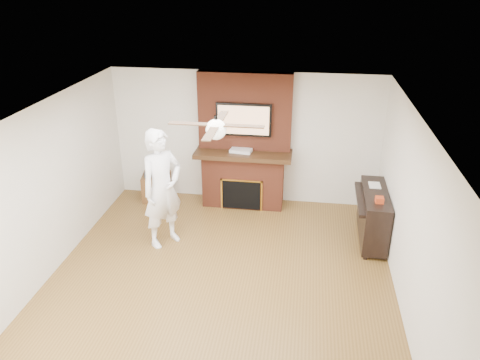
# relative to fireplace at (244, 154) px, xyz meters

# --- Properties ---
(room_shell) EXTENTS (5.36, 5.86, 2.86)m
(room_shell) POSITION_rel_fireplace_xyz_m (0.00, -2.55, 0.25)
(room_shell) COLOR brown
(room_shell) RESTS_ON ground
(fireplace) EXTENTS (1.78, 0.64, 2.50)m
(fireplace) POSITION_rel_fireplace_xyz_m (0.00, 0.00, 0.00)
(fireplace) COLOR brown
(fireplace) RESTS_ON ground
(tv) EXTENTS (1.00, 0.08, 0.60)m
(tv) POSITION_rel_fireplace_xyz_m (0.00, -0.05, 0.68)
(tv) COLOR black
(tv) RESTS_ON fireplace
(ceiling_fan) EXTENTS (1.21, 1.21, 0.31)m
(ceiling_fan) POSITION_rel_fireplace_xyz_m (-0.00, -2.55, 1.34)
(ceiling_fan) COLOR black
(ceiling_fan) RESTS_ON room_shell
(person) EXTENTS (0.82, 0.86, 1.96)m
(person) POSITION_rel_fireplace_xyz_m (-1.08, -1.62, -0.02)
(person) COLOR white
(person) RESTS_ON ground
(side_table) EXTENTS (0.60, 0.60, 0.60)m
(side_table) POSITION_rel_fireplace_xyz_m (-1.71, -0.07, -0.72)
(side_table) COLOR #543318
(side_table) RESTS_ON ground
(piano) EXTENTS (0.52, 1.34, 0.96)m
(piano) POSITION_rel_fireplace_xyz_m (2.29, -1.03, -0.53)
(piano) COLOR black
(piano) RESTS_ON ground
(cable_box) EXTENTS (0.41, 0.27, 0.06)m
(cable_box) POSITION_rel_fireplace_xyz_m (-0.04, -0.10, 0.11)
(cable_box) COLOR silver
(cable_box) RESTS_ON fireplace
(candle_orange) EXTENTS (0.06, 0.06, 0.12)m
(candle_orange) POSITION_rel_fireplace_xyz_m (-0.23, -0.25, -0.93)
(candle_orange) COLOR #F7A41D
(candle_orange) RESTS_ON ground
(candle_green) EXTENTS (0.07, 0.07, 0.09)m
(candle_green) POSITION_rel_fireplace_xyz_m (-0.08, -0.20, -0.95)
(candle_green) COLOR #368739
(candle_green) RESTS_ON ground
(candle_cream) EXTENTS (0.08, 0.08, 0.10)m
(candle_cream) POSITION_rel_fireplace_xyz_m (0.09, -0.23, -0.95)
(candle_cream) COLOR beige
(candle_cream) RESTS_ON ground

